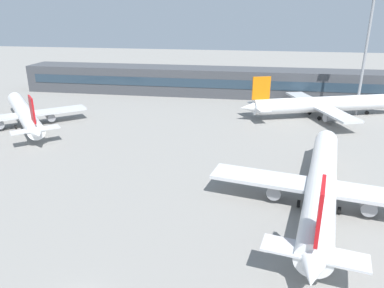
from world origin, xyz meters
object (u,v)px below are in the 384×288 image
(airplane_mid, at_px, (24,113))
(floodlight_tower_west, at_px, (366,50))
(airplane_far, at_px, (324,104))
(airplane_near, at_px, (322,181))

(airplane_mid, relative_size, floodlight_tower_west, 1.10)
(airplane_far, distance_m, floodlight_tower_west, 17.45)
(airplane_near, xyz_separation_m, floodlight_tower_west, (17.54, 52.93, 14.13))
(floodlight_tower_west, bearing_deg, airplane_near, -108.34)
(airplane_near, bearing_deg, airplane_mid, 156.84)
(airplane_near, xyz_separation_m, airplane_far, (8.09, 49.15, -0.04))
(airplane_mid, xyz_separation_m, floodlight_tower_west, (84.97, 24.08, 14.46))
(airplane_mid, distance_m, airplane_far, 78.21)
(airplane_mid, bearing_deg, airplane_far, 15.05)
(airplane_mid, bearing_deg, airplane_near, -23.16)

